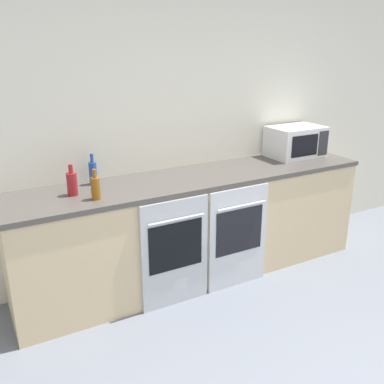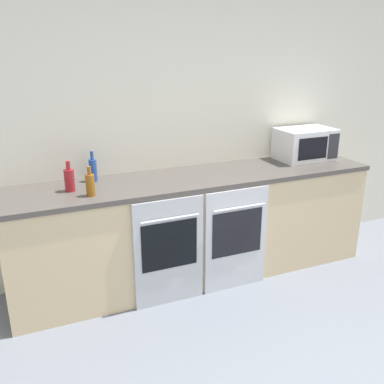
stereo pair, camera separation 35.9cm
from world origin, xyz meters
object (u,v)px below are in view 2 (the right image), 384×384
Objects in this scene: bottle_amber at (90,184)px; bottle_red at (69,179)px; oven_left at (169,252)px; bottle_blue at (93,169)px; microwave at (305,144)px; oven_right at (236,239)px.

bottle_red reaches higher than bottle_amber.
bottle_red is (-0.66, 0.35, 0.58)m from oven_left.
bottle_blue reaches higher than bottle_amber.
oven_left is at bearing -28.06° from bottle_red.
bottle_blue is at bearing 177.44° from microwave.
microwave is at bearing -2.56° from bottle_blue.
bottle_blue is at bearing 129.95° from oven_left.
oven_left and oven_right have the same top height.
oven_right is 3.79× the size of bottle_red.
bottle_red is 0.28m from bottle_blue.
bottle_red is at bearing 164.34° from oven_right.
bottle_red is (-0.12, 0.17, 0.00)m from bottle_amber.
bottle_amber is (-1.13, 0.18, 0.57)m from oven_right.
bottle_red is at bearing -177.59° from microwave.
oven_left is 0.95m from bottle_red.
bottle_amber is at bearing 170.88° from oven_right.
oven_right is 1.24m from microwave.
microwave is (1.57, 0.45, 0.63)m from oven_left.
bottle_amber is at bearing -103.89° from bottle_blue.
oven_left is 1.00× the size of oven_right.
bottle_amber is (-0.54, 0.18, 0.57)m from oven_left.
microwave reaches higher than bottle_amber.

